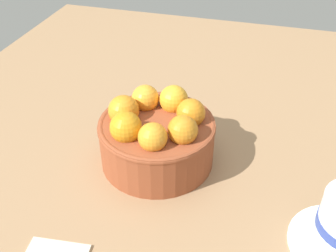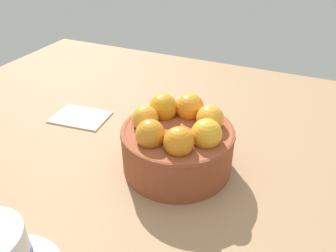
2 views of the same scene
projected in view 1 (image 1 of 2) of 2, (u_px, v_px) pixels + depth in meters
The scene contains 2 objects.
ground_plane at pixel (158, 169), 61.32cm from camera, with size 115.15×89.18×3.87cm, color #997551.
terracotta_bowl at pixel (157, 135), 57.47cm from camera, with size 16.73×16.73×10.19cm.
Camera 1 is at (-43.42, -13.82, 39.66)cm, focal length 42.81 mm.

